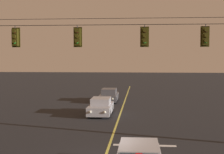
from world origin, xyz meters
TOP-DOWN VIEW (x-y plane):
  - lane_centre_stripe at (0.00, 10.74)m, footprint 0.14×60.00m
  - stop_bar_paint at (1.90, 4.14)m, footprint 3.40×0.36m
  - signal_span_assembly at (-0.00, 4.74)m, footprint 17.15×0.32m
  - traffic_light_leftmost at (-5.43, 4.72)m, footprint 0.48×0.41m
  - traffic_light_left_inner at (-1.86, 4.72)m, footprint 0.48×0.41m
  - traffic_light_centre at (1.88, 4.72)m, footprint 0.48×0.41m
  - traffic_light_right_inner at (5.15, 4.72)m, footprint 0.48×0.41m
  - car_oncoming_lead at (-1.59, 13.49)m, footprint 1.80×4.42m
  - car_oncoming_trailing at (-1.66, 21.57)m, footprint 1.80×4.42m

SIDE VIEW (x-z plane):
  - lane_centre_stripe at x=0.00m, z-range 0.00..0.01m
  - stop_bar_paint at x=1.90m, z-range 0.00..0.01m
  - car_oncoming_lead at x=-1.59m, z-range -0.05..1.34m
  - car_oncoming_trailing at x=-1.66m, z-range -0.05..1.34m
  - signal_span_assembly at x=0.00m, z-range 0.15..8.10m
  - traffic_light_leftmost at x=-5.43m, z-range 5.28..6.50m
  - traffic_light_left_inner at x=-1.86m, z-range 5.28..6.50m
  - traffic_light_centre at x=1.88m, z-range 5.28..6.50m
  - traffic_light_right_inner at x=5.15m, z-range 5.28..6.50m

